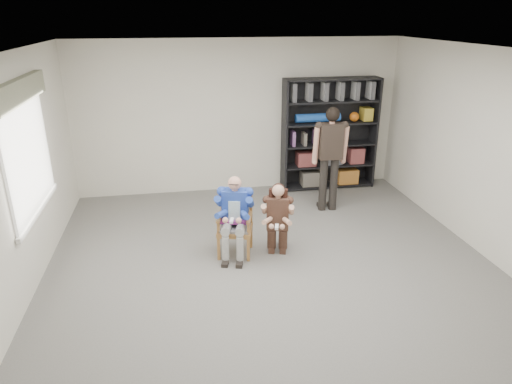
{
  "coord_description": "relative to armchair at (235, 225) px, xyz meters",
  "views": [
    {
      "loc": [
        -1.17,
        -4.77,
        3.2
      ],
      "look_at": [
        -0.2,
        0.6,
        1.05
      ],
      "focal_mm": 32.0,
      "sensor_mm": 36.0,
      "label": 1
    }
  ],
  "objects": [
    {
      "name": "room_shell",
      "position": [
        0.44,
        -0.93,
        0.95
      ],
      "size": [
        6.0,
        7.0,
        2.8
      ],
      "primitive_type": null,
      "color": "white",
      "rests_on": "ground"
    },
    {
      "name": "floor",
      "position": [
        0.44,
        -0.93,
        -0.45
      ],
      "size": [
        6.0,
        7.0,
        0.01
      ],
      "primitive_type": "cube",
      "color": "slate",
      "rests_on": "ground"
    },
    {
      "name": "window_left",
      "position": [
        -2.51,
        0.07,
        1.18
      ],
      "size": [
        0.16,
        2.0,
        1.75
      ],
      "primitive_type": null,
      "color": "white",
      "rests_on": "room_shell"
    },
    {
      "name": "armchair",
      "position": [
        0.0,
        0.0,
        0.0
      ],
      "size": [
        0.63,
        0.62,
        0.89
      ],
      "primitive_type": null,
      "rotation": [
        0.0,
        0.0,
        -0.26
      ],
      "color": "olive",
      "rests_on": "floor"
    },
    {
      "name": "seated_man",
      "position": [
        0.0,
        0.0,
        0.13
      ],
      "size": [
        0.66,
        0.8,
        1.16
      ],
      "primitive_type": null,
      "rotation": [
        0.0,
        0.0,
        -0.26
      ],
      "color": "#242B96",
      "rests_on": "floor"
    },
    {
      "name": "kneeling_woman",
      "position": [
        0.58,
        -0.12,
        0.08
      ],
      "size": [
        0.62,
        0.8,
        1.06
      ],
      "primitive_type": null,
      "rotation": [
        0.0,
        0.0,
        -0.26
      ],
      "color": "#381D19",
      "rests_on": "floor"
    },
    {
      "name": "bookshelf",
      "position": [
        2.14,
        2.35,
        0.6
      ],
      "size": [
        1.8,
        0.38,
        2.1
      ],
      "primitive_type": null,
      "color": "black",
      "rests_on": "floor"
    },
    {
      "name": "standing_man",
      "position": [
        1.79,
        1.27,
        0.45
      ],
      "size": [
        0.57,
        0.34,
        1.78
      ],
      "primitive_type": null,
      "rotation": [
        0.0,
        0.0,
        -0.07
      ],
      "color": "black",
      "rests_on": "floor"
    }
  ]
}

